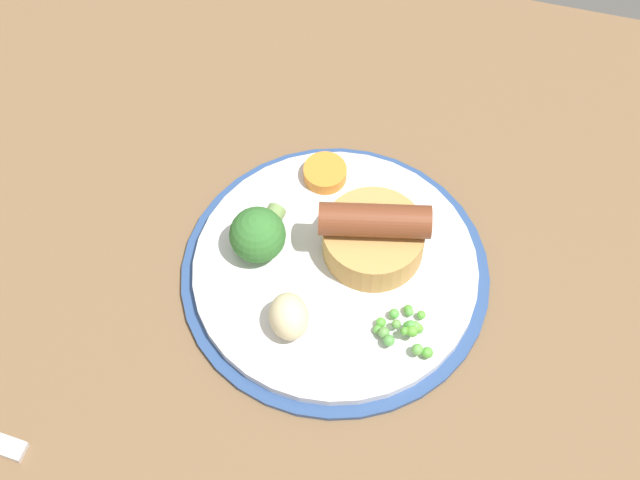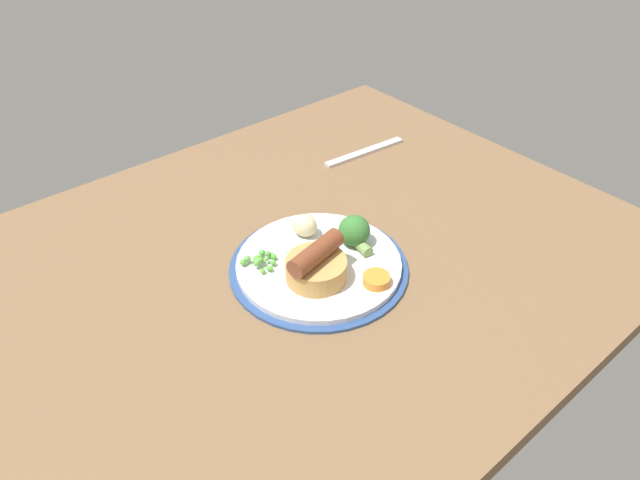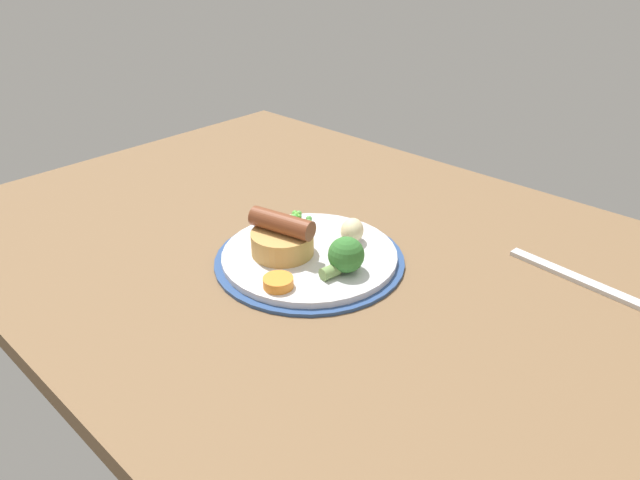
{
  "view_description": "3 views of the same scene",
  "coord_description": "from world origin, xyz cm",
  "px_view_note": "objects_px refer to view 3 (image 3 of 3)",
  "views": [
    {
      "loc": [
        -5.85,
        38.93,
        82.25
      ],
      "look_at": [
        5.45,
        -6.0,
        5.6
      ],
      "focal_mm": 60.0,
      "sensor_mm": 36.0,
      "label": 1
    },
    {
      "loc": [
        -36.61,
        -52.93,
        57.77
      ],
      "look_at": [
        4.93,
        -3.18,
        6.95
      ],
      "focal_mm": 32.0,
      "sensor_mm": 36.0,
      "label": 2
    },
    {
      "loc": [
        50.82,
        -52.61,
        43.89
      ],
      "look_at": [
        4.11,
        -2.68,
        5.78
      ],
      "focal_mm": 32.0,
      "sensor_mm": 36.0,
      "label": 3
    }
  ],
  "objects_px": {
    "broccoli_floret_near": "(345,256)",
    "potato_chunk_0": "(352,231)",
    "dinner_plate": "(310,257)",
    "fork": "(574,277)",
    "pea_pile": "(298,219)",
    "carrot_slice_1": "(278,282)",
    "sausage_pudding": "(282,238)"
  },
  "relations": [
    {
      "from": "potato_chunk_0",
      "to": "carrot_slice_1",
      "type": "xyz_separation_m",
      "value": [
        0.01,
        -0.15,
        -0.01
      ]
    },
    {
      "from": "sausage_pudding",
      "to": "potato_chunk_0",
      "type": "height_order",
      "value": "sausage_pudding"
    },
    {
      "from": "carrot_slice_1",
      "to": "broccoli_floret_near",
      "type": "bearing_deg",
      "value": 66.73
    },
    {
      "from": "dinner_plate",
      "to": "sausage_pudding",
      "type": "distance_m",
      "value": 0.05
    },
    {
      "from": "pea_pile",
      "to": "potato_chunk_0",
      "type": "height_order",
      "value": "potato_chunk_0"
    },
    {
      "from": "broccoli_floret_near",
      "to": "sausage_pudding",
      "type": "bearing_deg",
      "value": 112.5
    },
    {
      "from": "dinner_plate",
      "to": "fork",
      "type": "relative_size",
      "value": 1.45
    },
    {
      "from": "pea_pile",
      "to": "fork",
      "type": "height_order",
      "value": "pea_pile"
    },
    {
      "from": "dinner_plate",
      "to": "pea_pile",
      "type": "xyz_separation_m",
      "value": [
        -0.07,
        0.05,
        0.02
      ]
    },
    {
      "from": "fork",
      "to": "dinner_plate",
      "type": "bearing_deg",
      "value": -139.19
    },
    {
      "from": "broccoli_floret_near",
      "to": "potato_chunk_0",
      "type": "height_order",
      "value": "broccoli_floret_near"
    },
    {
      "from": "carrot_slice_1",
      "to": "pea_pile",
      "type": "bearing_deg",
      "value": 126.46
    },
    {
      "from": "dinner_plate",
      "to": "sausage_pudding",
      "type": "xyz_separation_m",
      "value": [
        -0.03,
        -0.03,
        0.03
      ]
    },
    {
      "from": "sausage_pudding",
      "to": "broccoli_floret_near",
      "type": "bearing_deg",
      "value": -178.19
    },
    {
      "from": "dinner_plate",
      "to": "pea_pile",
      "type": "bearing_deg",
      "value": 145.53
    },
    {
      "from": "dinner_plate",
      "to": "fork",
      "type": "distance_m",
      "value": 0.35
    },
    {
      "from": "potato_chunk_0",
      "to": "carrot_slice_1",
      "type": "distance_m",
      "value": 0.15
    },
    {
      "from": "carrot_slice_1",
      "to": "fork",
      "type": "distance_m",
      "value": 0.39
    },
    {
      "from": "pea_pile",
      "to": "carrot_slice_1",
      "type": "relative_size",
      "value": 1.35
    },
    {
      "from": "sausage_pudding",
      "to": "fork",
      "type": "xyz_separation_m",
      "value": [
        0.31,
        0.23,
        -0.03
      ]
    },
    {
      "from": "broccoli_floret_near",
      "to": "potato_chunk_0",
      "type": "relative_size",
      "value": 1.6
    },
    {
      "from": "dinner_plate",
      "to": "potato_chunk_0",
      "type": "bearing_deg",
      "value": 69.37
    },
    {
      "from": "pea_pile",
      "to": "broccoli_floret_near",
      "type": "xyz_separation_m",
      "value": [
        0.14,
        -0.05,
        0.01
      ]
    },
    {
      "from": "carrot_slice_1",
      "to": "fork",
      "type": "bearing_deg",
      "value": 48.85
    },
    {
      "from": "dinner_plate",
      "to": "potato_chunk_0",
      "type": "height_order",
      "value": "potato_chunk_0"
    },
    {
      "from": "pea_pile",
      "to": "dinner_plate",
      "type": "bearing_deg",
      "value": -34.47
    },
    {
      "from": "potato_chunk_0",
      "to": "carrot_slice_1",
      "type": "relative_size",
      "value": 1.04
    },
    {
      "from": "pea_pile",
      "to": "carrot_slice_1",
      "type": "xyz_separation_m",
      "value": [
        0.1,
        -0.13,
        -0.0
      ]
    },
    {
      "from": "potato_chunk_0",
      "to": "broccoli_floret_near",
      "type": "bearing_deg",
      "value": -56.27
    },
    {
      "from": "dinner_plate",
      "to": "carrot_slice_1",
      "type": "height_order",
      "value": "carrot_slice_1"
    },
    {
      "from": "dinner_plate",
      "to": "fork",
      "type": "bearing_deg",
      "value": 35.53
    },
    {
      "from": "sausage_pudding",
      "to": "potato_chunk_0",
      "type": "distance_m",
      "value": 0.1
    }
  ]
}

